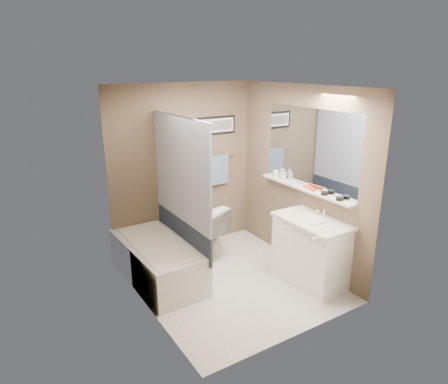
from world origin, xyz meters
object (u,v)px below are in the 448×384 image
bathtub (157,261)px  toilet (202,230)px  vanity (311,252)px  glass_jar (276,174)px  hair_brush_front (309,188)px  candle_bowl_far (325,193)px  candle_bowl_near (340,199)px  soap_bottle (283,175)px

bathtub → toilet: bearing=18.9°
vanity → glass_jar: (0.19, 0.95, 0.77)m
hair_brush_front → toilet: bearing=130.8°
vanity → candle_bowl_far: bearing=4.2°
toilet → vanity: vanity is taller
candle_bowl_near → candle_bowl_far: same height
candle_bowl_far → hair_brush_front: (0.00, 0.26, 0.00)m
vanity → soap_bottle: bearing=74.2°
candle_bowl_near → soap_bottle: size_ratio=0.60×
vanity → soap_bottle: size_ratio=6.05×
toilet → soap_bottle: bearing=127.9°
toilet → vanity: (0.77, -1.39, 0.03)m
bathtub → toilet: size_ratio=2.01×
toilet → candle_bowl_near: candle_bowl_near is taller
toilet → hair_brush_front: 1.65m
candle_bowl_near → toilet: bearing=120.7°
candle_bowl_far → hair_brush_front: bearing=90.0°
bathtub → candle_bowl_far: (1.79, -1.05, 0.89)m
candle_bowl_far → soap_bottle: size_ratio=0.60×
bathtub → soap_bottle: bearing=-10.8°
candle_bowl_far → soap_bottle: (0.00, 0.78, 0.05)m
glass_jar → soap_bottle: soap_bottle is taller
toilet → vanity: bearing=98.4°
bathtub → vanity: (1.60, -1.07, 0.15)m
bathtub → vanity: 1.93m
glass_jar → hair_brush_front: bearing=-90.0°
vanity → toilet: bearing=116.1°
vanity → hair_brush_front: (0.19, 0.28, 0.74)m
hair_brush_front → glass_jar: bearing=90.0°
vanity → candle_bowl_near: size_ratio=10.00×
toilet → soap_bottle: soap_bottle is taller
toilet → candle_bowl_near: size_ratio=8.27×
bathtub → vanity: bearing=-36.2°
candle_bowl_near → candle_bowl_far: (0.00, 0.24, 0.00)m
glass_jar → soap_bottle: 0.15m
candle_bowl_near → soap_bottle: 1.02m
glass_jar → candle_bowl_near: bearing=-90.0°
candle_bowl_near → glass_jar: size_ratio=0.90×
vanity → hair_brush_front: size_ratio=4.09×
hair_brush_front → glass_jar: size_ratio=2.20×
candle_bowl_far → glass_jar: size_ratio=0.90×
vanity → glass_jar: glass_jar is taller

